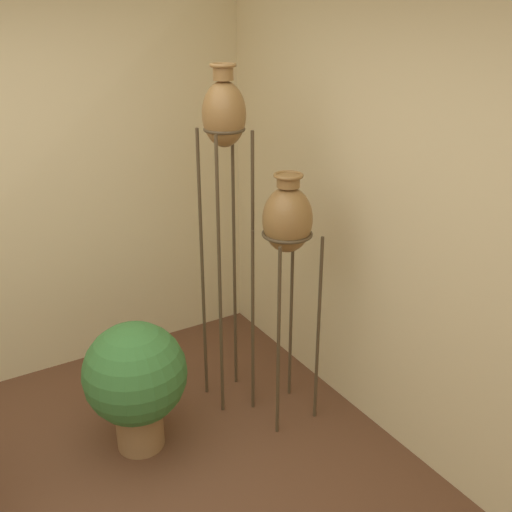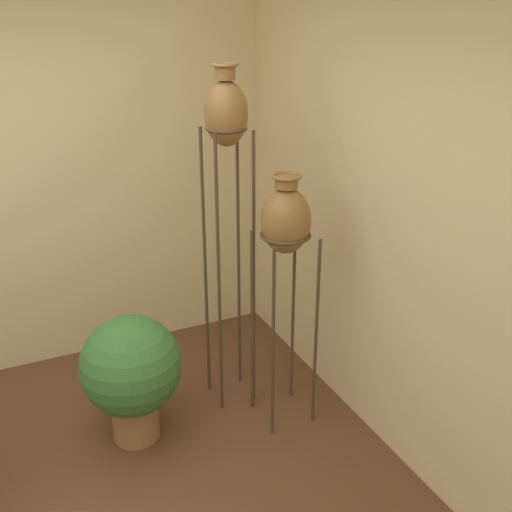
{
  "view_description": "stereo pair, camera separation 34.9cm",
  "coord_description": "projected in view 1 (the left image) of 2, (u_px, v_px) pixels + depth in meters",
  "views": [
    {
      "loc": [
        -0.31,
        -1.97,
        2.4
      ],
      "look_at": [
        1.37,
        0.78,
        1.04
      ],
      "focal_mm": 42.0,
      "sensor_mm": 36.0,
      "label": 1
    },
    {
      "loc": [
        -0.01,
        -2.14,
        2.4
      ],
      "look_at": [
        1.37,
        0.78,
        1.04
      ],
      "focal_mm": 42.0,
      "sensor_mm": 36.0,
      "label": 2
    }
  ],
  "objects": [
    {
      "name": "vase_stand_tall",
      "position": [
        224.0,
        132.0,
        3.3
      ],
      "size": [
        0.25,
        0.25,
        2.11
      ],
      "color": "#473823",
      "rests_on": "ground_plane"
    },
    {
      "name": "wall_right",
      "position": [
        429.0,
        228.0,
        3.04
      ],
      "size": [
        0.06,
        7.8,
        2.7
      ],
      "color": "beige",
      "rests_on": "ground_plane"
    },
    {
      "name": "vase_stand_medium",
      "position": [
        287.0,
        225.0,
        3.33
      ],
      "size": [
        0.3,
        0.3,
        1.56
      ],
      "color": "#473823",
      "rests_on": "ground_plane"
    },
    {
      "name": "potted_plant",
      "position": [
        136.0,
        379.0,
        3.36
      ],
      "size": [
        0.59,
        0.59,
        0.79
      ],
      "color": "olive",
      "rests_on": "ground_plane"
    }
  ]
}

